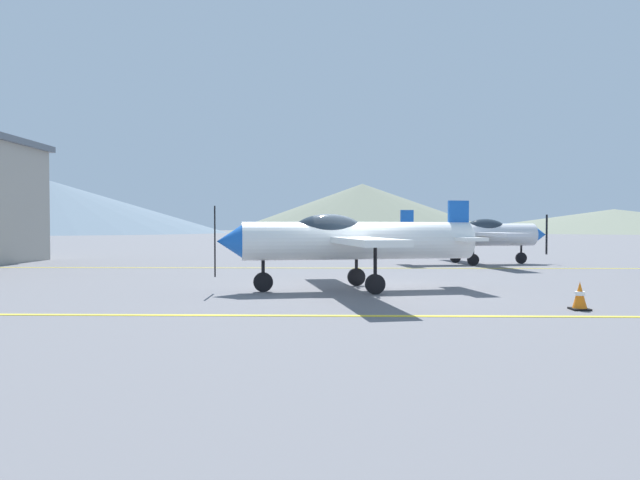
{
  "coord_description": "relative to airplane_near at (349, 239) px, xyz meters",
  "views": [
    {
      "loc": [
        -0.62,
        -15.21,
        1.74
      ],
      "look_at": [
        -1.1,
        6.0,
        1.2
      ],
      "focal_mm": 31.45,
      "sensor_mm": 36.0,
      "label": 1
    }
  ],
  "objects": [
    {
      "name": "traffic_cone_front",
      "position": [
        4.67,
        -3.45,
        -1.09
      ],
      "size": [
        0.36,
        0.36,
        0.59
      ],
      "color": "black",
      "rests_on": "ground_plane"
    },
    {
      "name": "apron_line_near",
      "position": [
        0.18,
        -4.35,
        -1.37
      ],
      "size": [
        80.0,
        0.16,
        0.01
      ],
      "primitive_type": "cube",
      "color": "yellow",
      "rests_on": "ground_plane"
    },
    {
      "name": "hill_centerright",
      "position": [
        74.51,
        135.77,
        1.71
      ],
      "size": [
        88.47,
        88.47,
        6.17
      ],
      "primitive_type": "cone",
      "color": "slate",
      "rests_on": "ground_plane"
    },
    {
      "name": "airplane_mid",
      "position": [
        5.96,
        10.41,
        0.0
      ],
      "size": [
        7.13,
        8.16,
        2.44
      ],
      "color": "silver",
      "rests_on": "ground_plane"
    },
    {
      "name": "apron_line_far",
      "position": [
        0.18,
        7.84,
        -1.37
      ],
      "size": [
        80.0,
        0.16,
        0.01
      ],
      "primitive_type": "cube",
      "color": "yellow",
      "rests_on": "ground_plane"
    },
    {
      "name": "airplane_near",
      "position": [
        0.0,
        0.0,
        0.0
      ],
      "size": [
        7.14,
        8.15,
        2.44
      ],
      "color": "white",
      "rests_on": "ground_plane"
    },
    {
      "name": "hill_left",
      "position": [
        -69.55,
        119.12,
        5.04
      ],
      "size": [
        85.86,
        85.86,
        12.83
      ],
      "primitive_type": "cone",
      "color": "slate",
      "rests_on": "ground_plane"
    },
    {
      "name": "ground_plane",
      "position": [
        0.18,
        0.13,
        -1.37
      ],
      "size": [
        400.0,
        400.0,
        0.0
      ],
      "primitive_type": "plane",
      "color": "slate"
    },
    {
      "name": "hill_centerleft",
      "position": [
        7.78,
        140.5,
        5.31
      ],
      "size": [
        74.47,
        74.47,
        13.37
      ],
      "primitive_type": "cone",
      "color": "slate",
      "rests_on": "ground_plane"
    }
  ]
}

